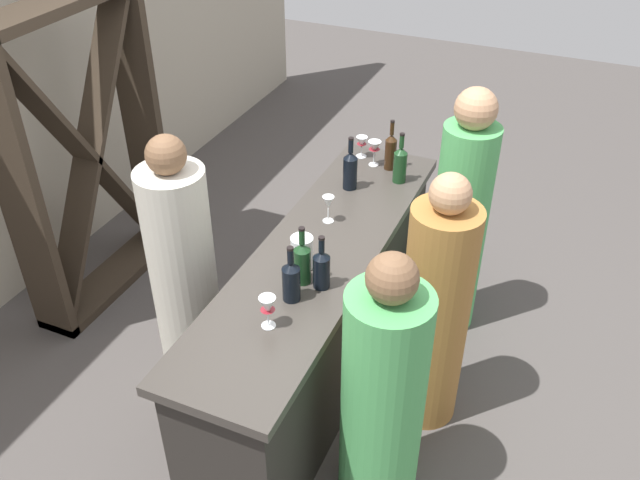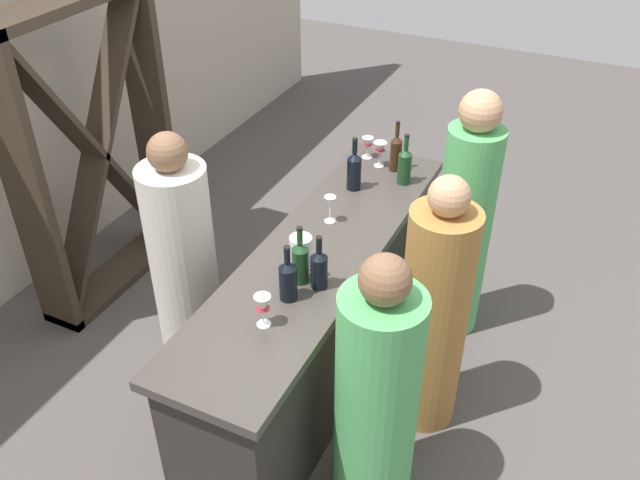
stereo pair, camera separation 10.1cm
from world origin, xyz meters
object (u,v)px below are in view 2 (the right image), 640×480
wine_bottle_second_right_near_black (354,170)px  water_pitcher (301,252)px  wine_bottle_far_right_amber_brown (396,152)px  person_left_guest (377,400)px  wine_rack (96,154)px  wine_glass_far_left (368,144)px  wine_bottle_second_left_olive_green (300,261)px  wine_glass_near_right (330,204)px  wine_bottle_leftmost_near_black (288,279)px  wine_bottle_rightmost_olive_green (405,165)px  person_center_guest (464,225)px  wine_glass_near_center (380,149)px  wine_bottle_center_near_black (319,268)px  wine_glass_near_left (263,306)px  person_server_behind (185,274)px  person_right_guest (434,317)px

wine_bottle_second_right_near_black → water_pitcher: wine_bottle_second_right_near_black is taller
wine_bottle_far_right_amber_brown → person_left_guest: bearing=-161.8°
water_pitcher → wine_bottle_far_right_amber_brown: bearing=-3.9°
wine_rack → wine_glass_far_left: wine_rack is taller
wine_bottle_second_left_olive_green → wine_glass_far_left: 1.28m
wine_glass_near_right → wine_bottle_leftmost_near_black: bearing=-171.6°
wine_glass_near_right → person_left_guest: 1.08m
wine_bottle_second_left_olive_green → wine_bottle_rightmost_olive_green: 1.08m
wine_glass_far_left → water_pitcher: 1.17m
person_center_guest → wine_glass_near_center: bearing=-34.5°
person_center_guest → wine_bottle_second_right_near_black: bearing=-5.8°
wine_bottle_center_near_black → person_center_guest: person_center_guest is taller
wine_bottle_leftmost_near_black → person_center_guest: 1.33m
wine_rack → water_pitcher: (-0.43, -1.63, 0.05)m
wine_glass_near_right → wine_glass_far_left: size_ratio=1.13×
wine_glass_near_center → wine_glass_near_left: bearing=-177.3°
wine_glass_near_center → water_pitcher: bearing=-178.5°
wine_bottle_center_near_black → person_server_behind: (0.02, 0.79, -0.32)m
wine_bottle_second_right_near_black → person_center_guest: person_center_guest is taller
wine_bottle_second_right_near_black → wine_glass_near_center: (0.31, -0.03, -0.01)m
wine_rack → person_left_guest: 2.37m
wine_bottle_second_right_near_black → person_left_guest: (-1.18, -0.63, -0.39)m
person_left_guest → wine_rack: bearing=-40.7°
wine_glass_far_left → person_server_behind: person_server_behind is taller
wine_rack → water_pitcher: bearing=-104.8°
wine_bottle_rightmost_olive_green → wine_glass_near_right: 0.59m
wine_bottle_center_near_black → wine_bottle_far_right_amber_brown: 1.20m
wine_bottle_second_right_near_black → wine_bottle_center_near_black: bearing=-166.8°
wine_bottle_second_right_near_black → person_left_guest: bearing=-152.1°
wine_bottle_leftmost_near_black → wine_glass_far_left: 1.41m
wine_bottle_far_right_amber_brown → person_center_guest: 0.58m
wine_bottle_far_right_amber_brown → person_right_guest: (-0.90, -0.55, -0.36)m
wine_bottle_leftmost_near_black → wine_bottle_center_near_black: 0.16m
wine_bottle_leftmost_near_black → wine_bottle_second_left_olive_green: bearing=3.1°
wine_rack → water_pitcher: 1.69m
wine_bottle_rightmost_olive_green → water_pitcher: (-0.97, 0.17, -0.03)m
person_right_guest → wine_bottle_leftmost_near_black: bearing=21.4°
wine_bottle_far_right_amber_brown → wine_glass_near_left: 1.53m
wine_bottle_second_right_near_black → wine_glass_near_left: wine_bottle_second_right_near_black is taller
wine_rack → wine_bottle_second_left_olive_green: size_ratio=6.25×
wine_bottle_center_near_black → person_server_behind: 0.86m
person_center_guest → person_right_guest: (-0.77, -0.07, -0.06)m
wine_bottle_far_right_amber_brown → wine_glass_far_left: (0.07, 0.21, -0.03)m
wine_bottle_second_right_near_black → person_center_guest: 0.71m
person_server_behind → person_left_guest: bearing=-11.7°
wine_bottle_rightmost_olive_green → person_left_guest: 1.47m
wine_bottle_rightmost_olive_green → wine_glass_near_center: (0.13, 0.20, -0.00)m
wine_bottle_far_right_amber_brown → wine_glass_far_left: 0.22m
person_center_guest → wine_bottle_center_near_black: bearing=47.0°
wine_bottle_second_left_olive_green → wine_glass_near_center: (1.20, 0.08, 0.00)m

